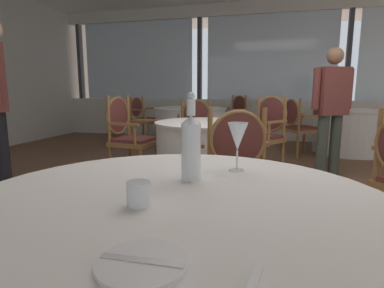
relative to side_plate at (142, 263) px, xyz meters
name	(u,v)px	position (x,y,z in m)	size (l,w,h in m)	color
ground_plane	(250,215)	(0.06, 2.11, -0.74)	(14.83, 14.83, 0.00)	brown
window_wall_far	(269,86)	(0.06, 6.39, 0.39)	(9.56, 0.14, 2.84)	beige
side_plate	(142,263)	(0.00, 0.00, 0.00)	(0.18, 0.18, 0.01)	white
butter_knife	(142,261)	(0.00, 0.00, 0.01)	(0.17, 0.02, 0.00)	silver
water_bottle	(191,145)	(-0.06, 0.60, 0.13)	(0.07, 0.07, 0.33)	white
wine_glass	(238,137)	(0.09, 0.78, 0.14)	(0.09, 0.09, 0.20)	white
water_tumbler	(139,194)	(-0.14, 0.29, 0.03)	(0.07, 0.07, 0.07)	white
background_table_0	(190,127)	(-1.32, 5.19, -0.37)	(1.36, 1.36, 0.73)	white
dining_chair_0_0	(195,124)	(-0.96, 4.14, -0.19)	(0.63, 0.58, 0.94)	olive
dining_chair_0_1	(235,115)	(-0.59, 6.03, -0.18)	(0.66, 0.65, 0.96)	olive
dining_chair_0_2	(142,116)	(-2.41, 5.40, -0.19)	(0.54, 0.60, 0.93)	olive
background_table_1	(350,131)	(1.46, 5.29, -0.37)	(1.21, 1.21, 0.73)	white
dining_chair_1_0	(338,115)	(1.44, 6.33, -0.17)	(0.54, 0.48, 0.99)	olive
dining_chair_1_1	(297,123)	(0.57, 4.75, -0.20)	(0.63, 0.65, 0.94)	olive
background_table_3	(207,156)	(-0.47, 2.71, -0.37)	(1.10, 1.10, 0.73)	white
dining_chair_3_0	(232,159)	(-0.07, 1.82, -0.19)	(0.64, 0.61, 0.94)	olive
dining_chair_3_1	(265,128)	(0.11, 3.51, -0.15)	(0.66, 0.64, 1.00)	olive
dining_chair_3_2	(127,131)	(-1.44, 2.82, -0.15)	(0.51, 0.57, 1.00)	olive
diner_person_1	(332,105)	(0.88, 3.64, 0.14)	(0.48, 0.34, 1.56)	#424C42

